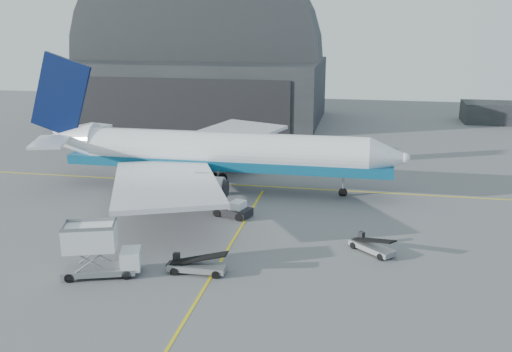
% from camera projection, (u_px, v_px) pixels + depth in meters
% --- Properties ---
extents(ground, '(200.00, 200.00, 0.00)m').
position_uv_depth(ground, '(228.00, 248.00, 51.98)').
color(ground, '#565659').
rests_on(ground, ground).
extents(taxi_lines, '(80.00, 42.12, 0.02)m').
position_uv_depth(taxi_lines, '(254.00, 205.00, 63.96)').
color(taxi_lines, gold).
rests_on(taxi_lines, ground).
extents(hangar, '(50.00, 28.30, 28.00)m').
position_uv_depth(hangar, '(196.00, 72.00, 114.78)').
color(hangar, black).
rests_on(hangar, ground).
extents(distant_bldg_a, '(14.00, 8.00, 4.00)m').
position_uv_depth(distant_bldg_a, '(498.00, 123.00, 113.23)').
color(distant_bldg_a, black).
rests_on(distant_bldg_a, ground).
extents(airliner, '(46.84, 45.42, 16.44)m').
position_uv_depth(airliner, '(211.00, 152.00, 68.83)').
color(airliner, white).
rests_on(airliner, ground).
extents(catering_truck, '(6.63, 4.08, 4.28)m').
position_uv_depth(catering_truck, '(98.00, 251.00, 46.03)').
color(catering_truck, slate).
rests_on(catering_truck, ground).
extents(pushback_tug, '(4.28, 3.25, 1.76)m').
position_uv_depth(pushback_tug, '(234.00, 210.00, 60.20)').
color(pushback_tug, black).
rests_on(pushback_tug, ground).
extents(belt_loader_a, '(5.10, 1.85, 1.94)m').
position_uv_depth(belt_loader_a, '(197.00, 266.00, 46.95)').
color(belt_loader_a, slate).
rests_on(belt_loader_a, ground).
extents(belt_loader_b, '(4.29, 4.10, 1.80)m').
position_uv_depth(belt_loader_b, '(372.00, 246.00, 51.06)').
color(belt_loader_b, slate).
rests_on(belt_loader_b, ground).
extents(traffic_cone, '(0.31, 0.31, 0.45)m').
position_uv_depth(traffic_cone, '(203.00, 258.00, 49.43)').
color(traffic_cone, '#FF5208').
rests_on(traffic_cone, ground).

